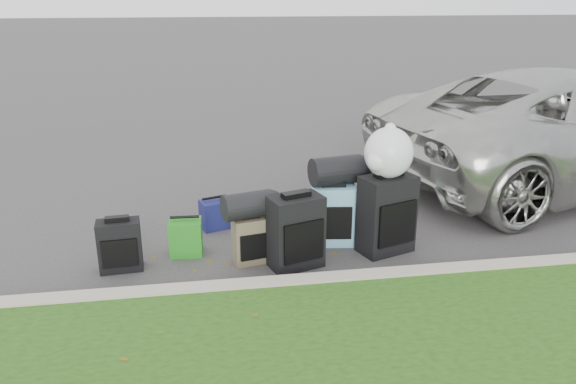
{
  "coord_description": "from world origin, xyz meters",
  "views": [
    {
      "loc": [
        -0.99,
        -5.44,
        2.59
      ],
      "look_at": [
        -0.1,
        0.2,
        0.55
      ],
      "focal_mm": 35.0,
      "sensor_mm": 36.0,
      "label": 1
    }
  ],
  "objects": [
    {
      "name": "duffel_right",
      "position": [
        0.4,
        0.07,
        0.81
      ],
      "size": [
        0.59,
        0.4,
        0.31
      ],
      "primitive_type": "cylinder",
      "rotation": [
        0.0,
        1.57,
        0.18
      ],
      "color": "black",
      "rests_on": "suitcase_teal"
    },
    {
      "name": "suitcase_large_black_left",
      "position": [
        -0.13,
        -0.46,
        0.37
      ],
      "size": [
        0.58,
        0.45,
        0.74
      ],
      "primitive_type": "cube",
      "rotation": [
        0.0,
        0.0,
        0.31
      ],
      "color": "black",
      "rests_on": "ground"
    },
    {
      "name": "suitcase_olive",
      "position": [
        -0.56,
        -0.3,
        0.24
      ],
      "size": [
        0.39,
        0.28,
        0.48
      ],
      "primitive_type": "cube",
      "rotation": [
        0.0,
        0.0,
        0.2
      ],
      "color": "#48422F",
      "rests_on": "ground"
    },
    {
      "name": "ground",
      "position": [
        0.0,
        0.0,
        0.0
      ],
      "size": [
        120.0,
        120.0,
        0.0
      ],
      "primitive_type": "plane",
      "color": "#383535",
      "rests_on": "ground"
    },
    {
      "name": "suv",
      "position": [
        4.21,
        1.58,
        0.8
      ],
      "size": [
        6.18,
        3.75,
        1.6
      ],
      "primitive_type": "imported",
      "rotation": [
        0.0,
        0.0,
        1.77
      ],
      "color": "#B7B7B2",
      "rests_on": "ground"
    },
    {
      "name": "suitcase_small_black",
      "position": [
        -1.84,
        -0.27,
        0.26
      ],
      "size": [
        0.43,
        0.26,
        0.51
      ],
      "primitive_type": "cube",
      "rotation": [
        0.0,
        0.0,
        0.08
      ],
      "color": "black",
      "rests_on": "ground"
    },
    {
      "name": "tote_green",
      "position": [
        -1.21,
        -0.01,
        0.19
      ],
      "size": [
        0.34,
        0.28,
        0.37
      ],
      "primitive_type": "cube",
      "rotation": [
        0.0,
        0.0,
        -0.05
      ],
      "color": "#217C1B",
      "rests_on": "ground"
    },
    {
      "name": "curb",
      "position": [
        0.0,
        -1.0,
        0.07
      ],
      "size": [
        120.0,
        0.18,
        0.15
      ],
      "primitive_type": "cube",
      "color": "#9E937F",
      "rests_on": "ground"
    },
    {
      "name": "duffel_left",
      "position": [
        -0.58,
        -0.3,
        0.61
      ],
      "size": [
        0.55,
        0.39,
        0.27
      ],
      "primitive_type": "cylinder",
      "rotation": [
        0.0,
        1.57,
        0.27
      ],
      "color": "black",
      "rests_on": "suitcase_olive"
    },
    {
      "name": "trash_bag",
      "position": [
        0.85,
        -0.25,
        1.07
      ],
      "size": [
        0.5,
        0.5,
        0.5
      ],
      "primitive_type": "sphere",
      "color": "white",
      "rests_on": "suitcase_large_black_right"
    },
    {
      "name": "suitcase_large_black_right",
      "position": [
        0.86,
        -0.26,
        0.41
      ],
      "size": [
        0.63,
        0.49,
        0.83
      ],
      "primitive_type": "cube",
      "rotation": [
        0.0,
        0.0,
        0.34
      ],
      "color": "black",
      "rests_on": "ground"
    },
    {
      "name": "suitcase_teal",
      "position": [
        0.36,
        0.01,
        0.33
      ],
      "size": [
        0.49,
        0.33,
        0.66
      ],
      "primitive_type": "cube",
      "rotation": [
        0.0,
        0.0,
        -0.14
      ],
      "color": "#578C9F",
      "rests_on": "ground"
    },
    {
      "name": "tote_navy",
      "position": [
        -0.89,
        0.64,
        0.17
      ],
      "size": [
        0.37,
        0.33,
        0.33
      ],
      "primitive_type": "cube",
      "rotation": [
        0.0,
        0.0,
        0.31
      ],
      "color": "navy",
      "rests_on": "ground"
    }
  ]
}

